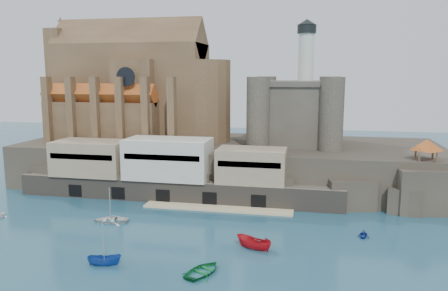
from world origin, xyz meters
name	(u,v)px	position (x,y,z in m)	size (l,w,h in m)	color
ground	(181,242)	(0.00, 0.00, 0.00)	(300.00, 300.00, 0.00)	navy
promontory	(227,163)	(-0.19, 39.37, 4.92)	(100.00, 36.00, 10.00)	#2B2620
quay	(167,171)	(-10.19, 23.07, 6.07)	(70.00, 12.00, 13.05)	#5E554B
church	(138,92)	(-24.13, 41.85, 22.13)	(47.00, 25.93, 30.51)	brown
castle_keep	(296,109)	(16.08, 41.08, 18.31)	(21.20, 21.20, 29.30)	#403B32
rock_outcrop	(424,190)	(42.00, 25.84, 4.02)	(14.50, 10.50, 8.70)	#2B2620
pavilion	(427,146)	(42.00, 26.00, 12.73)	(6.40, 6.40, 5.40)	brown
boat_2	(105,265)	(-8.10, -10.49, 0.00)	(1.81, 1.85, 4.80)	#153F97
boat_3	(203,273)	(6.20, -10.12, 0.00)	(4.50, 1.31, 6.31)	#116C34
boat_4	(0,217)	(-37.12, 4.78, 0.00)	(2.89, 1.77, 3.35)	white
boat_5	(253,249)	(11.76, -0.57, 0.00)	(2.21, 2.26, 5.86)	red
boat_6	(111,222)	(-15.50, 6.64, 0.00)	(4.63, 1.34, 6.48)	silver
boat_7	(363,237)	(28.91, 8.01, 0.00)	(2.55, 1.56, 2.96)	navy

